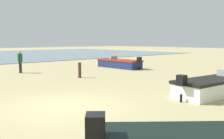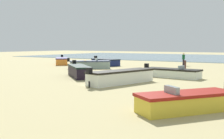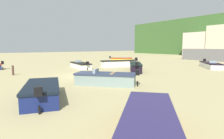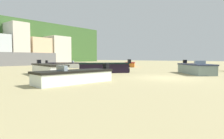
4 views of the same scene
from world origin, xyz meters
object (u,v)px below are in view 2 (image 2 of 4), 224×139
boat_black_2 (79,71)px  boat_white_9 (121,77)px  boat_navy_4 (105,62)px  mooring_post_near_water (185,65)px  boat_white_8 (172,73)px  boat_grey_1 (90,65)px  boat_orange_5 (62,61)px  beach_walker_foreground (184,58)px  boat_yellow_7 (187,102)px

boat_black_2 → boat_white_9: bearing=113.5°
boat_navy_4 → mooring_post_near_water: size_ratio=4.55×
boat_navy_4 → boat_white_8: size_ratio=0.90×
boat_white_9 → mooring_post_near_water: (-0.24, -13.40, 0.02)m
boat_grey_1 → boat_black_2: size_ratio=1.02×
boat_black_2 → boat_orange_5: 15.60m
boat_grey_1 → beach_walker_foreground: (-7.52, -9.75, 0.49)m
boat_black_2 → boat_navy_4: 13.00m
boat_orange_5 → boat_navy_4: bearing=150.5°
boat_white_8 → beach_walker_foreground: (3.23, -13.07, 0.58)m
boat_navy_4 → boat_white_9: (-10.17, 13.46, 0.03)m
beach_walker_foreground → boat_black_2: bearing=174.3°
boat_yellow_7 → boat_white_9: bearing=-5.1°
boat_grey_1 → boat_yellow_7: (-15.26, 14.12, -0.07)m
boat_grey_1 → mooring_post_near_water: 10.46m
beach_walker_foreground → boat_yellow_7: bearing=-156.3°
mooring_post_near_water → beach_walker_foreground: beach_walker_foreground is taller
boat_orange_5 → beach_walker_foreground: bearing=161.1°
boat_black_2 → mooring_post_near_water: 12.92m
boat_grey_1 → boat_orange_5: boat_orange_5 is taller
boat_yellow_7 → boat_white_8: size_ratio=0.83×
boat_grey_1 → boat_yellow_7: bearing=6.1°
boat_black_2 → boat_navy_4: size_ratio=0.98×
boat_grey_1 → boat_white_9: bearing=5.4°
boat_yellow_7 → boat_orange_5: bearing=-1.4°
boat_white_8 → boat_grey_1: bearing=-101.1°
boat_white_9 → boat_black_2: bearing=177.9°
boat_black_2 → boat_navy_4: bearing=-115.1°
boat_navy_4 → boat_white_9: bearing=56.0°
boat_navy_4 → boat_yellow_7: 25.08m
mooring_post_near_water → beach_walker_foreground: (1.76, -4.93, 0.47)m
boat_orange_5 → boat_yellow_7: 28.69m
boat_navy_4 → boat_white_8: boat_navy_4 is taller
boat_white_9 → mooring_post_near_water: bearing=104.5°
boat_yellow_7 → boat_white_8: bearing=-30.8°
boat_white_8 → mooring_post_near_water: (1.46, -8.13, 0.11)m
boat_white_8 → mooring_post_near_water: size_ratio=5.04×
boat_white_9 → boat_grey_1: bearing=152.0°
boat_grey_1 → boat_yellow_7: boat_grey_1 is taller
boat_yellow_7 → boat_white_9: boat_white_9 is taller
boat_yellow_7 → mooring_post_near_water: (5.98, -18.94, 0.09)m
boat_navy_4 → boat_white_9: size_ratio=0.80×
boat_yellow_7 → mooring_post_near_water: boat_yellow_7 is taller
boat_black_2 → boat_white_8: (-6.62, -3.71, -0.11)m
boat_orange_5 → boat_grey_1: bearing=112.7°
boat_grey_1 → mooring_post_near_water: boat_grey_1 is taller
boat_white_9 → boat_yellow_7: bearing=-26.2°
boat_white_8 → mooring_post_near_water: 8.27m
boat_white_9 → boat_white_8: bearing=87.6°
boat_black_2 → beach_walker_foreground: (-3.39, -16.78, 0.47)m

